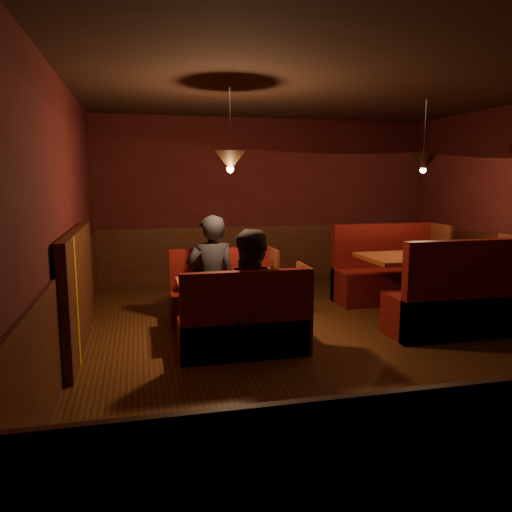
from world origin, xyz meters
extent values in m
cube|color=#3B1E0B|center=(0.00, 0.00, -0.01)|extent=(6.00, 7.00, 0.01)
cube|color=black|center=(0.00, 0.00, 2.90)|extent=(6.00, 7.00, 0.01)
cube|color=#451516|center=(0.00, 3.50, 1.45)|extent=(6.00, 0.01, 2.90)
cube|color=#451516|center=(-3.00, 0.00, 1.45)|extent=(0.01, 7.00, 2.90)
cube|color=#32170A|center=(0.00, 3.48, 0.50)|extent=(6.00, 0.04, 1.00)
cube|color=#32170A|center=(-2.98, 0.00, 0.50)|extent=(0.04, 7.00, 1.00)
cube|color=#32170A|center=(-2.92, 0.40, 0.65)|extent=(0.10, 2.20, 1.30)
cube|color=#AC890C|center=(-2.87, -0.15, 0.65)|extent=(0.01, 0.12, 1.30)
cylinder|color=#333333|center=(-1.22, 0.42, 2.45)|extent=(0.01, 0.01, 0.80)
cone|color=black|center=(-1.22, 0.42, 2.05)|extent=(0.34, 0.34, 0.22)
sphere|color=#FFBF72|center=(-1.22, 0.42, 1.96)|extent=(0.08, 0.08, 0.08)
cylinder|color=#333333|center=(1.38, 0.68, 2.45)|extent=(0.01, 0.01, 0.80)
cone|color=black|center=(1.38, 0.68, 2.05)|extent=(0.34, 0.34, 0.22)
sphere|color=#FFBF72|center=(1.38, 0.68, 1.96)|extent=(0.08, 0.08, 0.08)
cube|color=#632B0F|center=(-1.22, 0.42, 0.65)|extent=(1.25, 0.76, 0.04)
cylinder|color=#32170A|center=(-1.22, 0.42, 0.31)|extent=(0.12, 0.12, 0.62)
cylinder|color=#32170A|center=(-1.22, 0.42, 0.02)|extent=(0.50, 0.50, 0.04)
cylinder|color=silver|center=(-1.20, 0.29, 0.68)|extent=(0.25, 0.25, 0.02)
cube|color=black|center=(-1.12, 0.35, 0.70)|extent=(0.08, 0.07, 0.03)
ellipsoid|color=silver|center=(-1.24, 0.27, 0.71)|extent=(0.06, 0.06, 0.05)
cube|color=tan|center=(-1.08, 0.21, 0.70)|extent=(0.08, 0.07, 0.03)
cylinder|color=silver|center=(-1.21, 0.25, 0.69)|extent=(0.09, 0.08, 0.01)
cylinder|color=silver|center=(-1.28, 0.58, 0.68)|extent=(0.23, 0.23, 0.01)
ellipsoid|color=beige|center=(-1.32, 0.59, 0.71)|extent=(0.09, 0.09, 0.05)
cube|color=silver|center=(-1.34, 0.54, 0.68)|extent=(0.15, 0.12, 0.00)
cylinder|color=white|center=(-0.95, 0.41, 0.71)|extent=(0.05, 0.05, 0.07)
cylinder|color=white|center=(-0.80, 0.65, 0.74)|extent=(0.07, 0.07, 0.13)
cylinder|color=white|center=(-0.83, 0.21, 0.74)|extent=(0.07, 0.07, 0.13)
cylinder|color=#47230F|center=(-0.69, 0.50, 0.74)|extent=(0.05, 0.05, 0.14)
cylinder|color=#47230F|center=(-0.69, 0.50, 0.84)|extent=(0.02, 0.02, 0.06)
ellipsoid|color=white|center=(-0.91, 0.26, 0.69)|extent=(0.10, 0.09, 0.04)
cube|color=#360707|center=(-1.22, 1.07, 0.20)|extent=(1.34, 0.49, 0.40)
cube|color=#360707|center=(-1.22, 1.26, 0.47)|extent=(1.34, 0.11, 0.94)
cube|color=#32170A|center=(-0.53, 1.07, 0.47)|extent=(0.04, 0.49, 0.94)
cube|color=#360707|center=(-1.22, -0.23, 0.20)|extent=(1.34, 0.49, 0.40)
cube|color=#360707|center=(-1.22, -0.42, 0.47)|extent=(1.34, 0.11, 0.94)
cube|color=#32170A|center=(-0.53, -0.23, 0.47)|extent=(0.04, 0.49, 0.94)
cube|color=#632B0F|center=(1.38, 0.68, 0.81)|extent=(1.48, 0.95, 0.06)
cylinder|color=#32170A|center=(1.38, 0.68, 0.39)|extent=(0.16, 0.16, 0.78)
cylinder|color=#32170A|center=(1.38, 0.68, 0.02)|extent=(0.62, 0.62, 0.04)
cube|color=#360707|center=(1.38, 1.49, 0.25)|extent=(1.59, 0.61, 0.50)
cube|color=#360707|center=(1.38, 1.73, 0.59)|extent=(1.59, 0.13, 1.17)
cube|color=#32170A|center=(2.20, 1.49, 0.59)|extent=(0.04, 0.61, 1.17)
cube|color=#360707|center=(1.38, -0.12, 0.25)|extent=(1.59, 0.61, 0.50)
cube|color=#360707|center=(1.38, -0.36, 0.59)|extent=(1.59, 0.13, 1.17)
imported|color=black|center=(-1.37, 0.97, 0.88)|extent=(0.66, 0.45, 1.75)
imported|color=black|center=(-1.08, -0.25, 0.84)|extent=(0.98, 0.87, 1.68)
camera|label=1|loc=(-2.24, -5.22, 1.86)|focal=35.00mm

